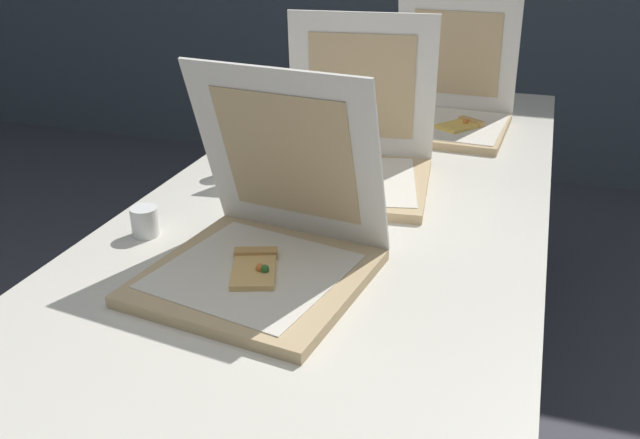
{
  "coord_description": "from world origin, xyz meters",
  "views": [
    {
      "loc": [
        0.39,
        -0.65,
        1.34
      ],
      "look_at": [
        0.02,
        0.48,
        0.79
      ],
      "focal_mm": 38.06,
      "sensor_mm": 36.0,
      "label": 1
    }
  ],
  "objects_px": {
    "pizza_box_front": "(263,249)",
    "pizza_box_back": "(446,110)",
    "cup_white_mid": "(226,164)",
    "cup_white_far": "(307,137)",
    "pizza_box_middle": "(353,160)",
    "cup_white_near_center": "(145,222)",
    "table": "(337,228)"
  },
  "relations": [
    {
      "from": "pizza_box_back",
      "to": "cup_white_far",
      "type": "height_order",
      "value": "pizza_box_back"
    },
    {
      "from": "table",
      "to": "pizza_box_back",
      "type": "distance_m",
      "value": 0.72
    },
    {
      "from": "pizza_box_front",
      "to": "cup_white_mid",
      "type": "height_order",
      "value": "pizza_box_front"
    },
    {
      "from": "pizza_box_back",
      "to": "cup_white_near_center",
      "type": "height_order",
      "value": "pizza_box_back"
    },
    {
      "from": "pizza_box_front",
      "to": "cup_white_mid",
      "type": "xyz_separation_m",
      "value": [
        -0.28,
        0.44,
        -0.02
      ]
    },
    {
      "from": "cup_white_mid",
      "to": "cup_white_far",
      "type": "distance_m",
      "value": 0.3
    },
    {
      "from": "table",
      "to": "cup_white_near_center",
      "type": "height_order",
      "value": "cup_white_near_center"
    },
    {
      "from": "pizza_box_middle",
      "to": "cup_white_near_center",
      "type": "bearing_deg",
      "value": -134.0
    },
    {
      "from": "pizza_box_front",
      "to": "pizza_box_middle",
      "type": "bearing_deg",
      "value": 94.47
    },
    {
      "from": "pizza_box_front",
      "to": "cup_white_far",
      "type": "relative_size",
      "value": 6.83
    },
    {
      "from": "pizza_box_front",
      "to": "cup_white_near_center",
      "type": "distance_m",
      "value": 0.31
    },
    {
      "from": "cup_white_mid",
      "to": "cup_white_near_center",
      "type": "relative_size",
      "value": 1.0
    },
    {
      "from": "table",
      "to": "cup_white_near_center",
      "type": "xyz_separation_m",
      "value": [
        -0.34,
        -0.24,
        0.07
      ]
    },
    {
      "from": "cup_white_mid",
      "to": "pizza_box_front",
      "type": "bearing_deg",
      "value": -57.18
    },
    {
      "from": "pizza_box_back",
      "to": "cup_white_far",
      "type": "xyz_separation_m",
      "value": [
        -0.34,
        -0.3,
        -0.02
      ]
    },
    {
      "from": "pizza_box_middle",
      "to": "pizza_box_back",
      "type": "relative_size",
      "value": 1.06
    },
    {
      "from": "pizza_box_middle",
      "to": "pizza_box_back",
      "type": "height_order",
      "value": "pizza_box_middle"
    },
    {
      "from": "pizza_box_middle",
      "to": "pizza_box_back",
      "type": "bearing_deg",
      "value": 67.26
    },
    {
      "from": "pizza_box_back",
      "to": "cup_white_far",
      "type": "distance_m",
      "value": 0.46
    },
    {
      "from": "pizza_box_back",
      "to": "cup_white_mid",
      "type": "distance_m",
      "value": 0.74
    },
    {
      "from": "cup_white_near_center",
      "to": "cup_white_far",
      "type": "xyz_separation_m",
      "value": [
        0.13,
        0.63,
        0.0
      ]
    },
    {
      "from": "pizza_box_middle",
      "to": "cup_white_far",
      "type": "distance_m",
      "value": 0.29
    },
    {
      "from": "cup_white_mid",
      "to": "cup_white_far",
      "type": "xyz_separation_m",
      "value": [
        0.12,
        0.27,
        0.0
      ]
    },
    {
      "from": "cup_white_far",
      "to": "pizza_box_back",
      "type": "bearing_deg",
      "value": 41.84
    },
    {
      "from": "pizza_box_front",
      "to": "cup_white_near_center",
      "type": "relative_size",
      "value": 6.83
    },
    {
      "from": "pizza_box_front",
      "to": "pizza_box_back",
      "type": "height_order",
      "value": "pizza_box_back"
    },
    {
      "from": "pizza_box_front",
      "to": "pizza_box_middle",
      "type": "distance_m",
      "value": 0.5
    },
    {
      "from": "pizza_box_middle",
      "to": "cup_white_far",
      "type": "bearing_deg",
      "value": 125.38
    },
    {
      "from": "cup_white_far",
      "to": "pizza_box_middle",
      "type": "bearing_deg",
      "value": -47.96
    },
    {
      "from": "cup_white_near_center",
      "to": "cup_white_far",
      "type": "relative_size",
      "value": 1.0
    },
    {
      "from": "cup_white_mid",
      "to": "cup_white_near_center",
      "type": "xyz_separation_m",
      "value": [
        -0.01,
        -0.36,
        0.0
      ]
    },
    {
      "from": "cup_white_mid",
      "to": "pizza_box_middle",
      "type": "bearing_deg",
      "value": 11.21
    }
  ]
}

